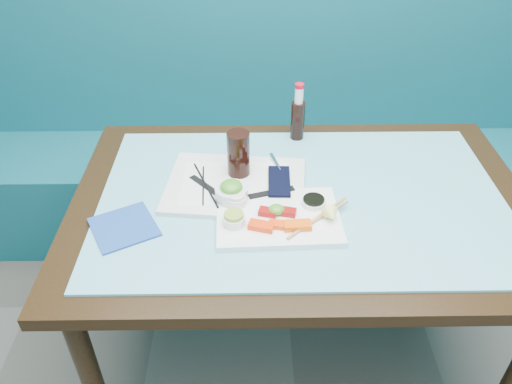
{
  "coord_description": "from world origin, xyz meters",
  "views": [
    {
      "loc": [
        -0.16,
        0.26,
        1.69
      ],
      "look_at": [
        -0.14,
        1.42,
        0.8
      ],
      "focal_mm": 35.0,
      "sensor_mm": 36.0,
      "label": 1
    }
  ],
  "objects_px": {
    "sashimi_plate": "(278,218)",
    "cola_glass": "(238,154)",
    "cola_bottle_body": "(298,121)",
    "dining_table": "(300,219)",
    "blue_napkin": "(124,227)",
    "serving_tray": "(236,186)",
    "seaweed_bowl": "(231,193)",
    "booth_bench": "(282,153)"
  },
  "relations": [
    {
      "from": "cola_glass",
      "to": "cola_bottle_body",
      "type": "distance_m",
      "value": 0.32
    },
    {
      "from": "serving_tray",
      "to": "seaweed_bowl",
      "type": "height_order",
      "value": "seaweed_bowl"
    },
    {
      "from": "seaweed_bowl",
      "to": "booth_bench",
      "type": "bearing_deg",
      "value": 76.23
    },
    {
      "from": "seaweed_bowl",
      "to": "serving_tray",
      "type": "bearing_deg",
      "value": 82.41
    },
    {
      "from": "booth_bench",
      "to": "cola_glass",
      "type": "xyz_separation_m",
      "value": [
        -0.19,
        -0.74,
        0.47
      ]
    },
    {
      "from": "cola_glass",
      "to": "cola_bottle_body",
      "type": "relative_size",
      "value": 1.06
    },
    {
      "from": "booth_bench",
      "to": "cola_bottle_body",
      "type": "height_order",
      "value": "booth_bench"
    },
    {
      "from": "dining_table",
      "to": "seaweed_bowl",
      "type": "height_order",
      "value": "seaweed_bowl"
    },
    {
      "from": "booth_bench",
      "to": "seaweed_bowl",
      "type": "bearing_deg",
      "value": -103.77
    },
    {
      "from": "booth_bench",
      "to": "blue_napkin",
      "type": "distance_m",
      "value": 1.17
    },
    {
      "from": "serving_tray",
      "to": "blue_napkin",
      "type": "relative_size",
      "value": 2.54
    },
    {
      "from": "serving_tray",
      "to": "seaweed_bowl",
      "type": "xyz_separation_m",
      "value": [
        -0.01,
        -0.07,
        0.03
      ]
    },
    {
      "from": "sashimi_plate",
      "to": "seaweed_bowl",
      "type": "bearing_deg",
      "value": 146.39
    },
    {
      "from": "dining_table",
      "to": "cola_bottle_body",
      "type": "distance_m",
      "value": 0.38
    },
    {
      "from": "cola_glass",
      "to": "dining_table",
      "type": "bearing_deg",
      "value": -28.11
    },
    {
      "from": "booth_bench",
      "to": "dining_table",
      "type": "distance_m",
      "value": 0.89
    },
    {
      "from": "cola_glass",
      "to": "blue_napkin",
      "type": "distance_m",
      "value": 0.41
    },
    {
      "from": "cola_bottle_body",
      "to": "blue_napkin",
      "type": "relative_size",
      "value": 0.83
    },
    {
      "from": "dining_table",
      "to": "blue_napkin",
      "type": "height_order",
      "value": "blue_napkin"
    },
    {
      "from": "sashimi_plate",
      "to": "cola_bottle_body",
      "type": "bearing_deg",
      "value": 76.74
    },
    {
      "from": "cola_glass",
      "to": "cola_bottle_body",
      "type": "xyz_separation_m",
      "value": [
        0.2,
        0.24,
        -0.02
      ]
    },
    {
      "from": "booth_bench",
      "to": "sashimi_plate",
      "type": "relative_size",
      "value": 8.59
    },
    {
      "from": "serving_tray",
      "to": "dining_table",
      "type": "bearing_deg",
      "value": -7.03
    },
    {
      "from": "serving_tray",
      "to": "seaweed_bowl",
      "type": "bearing_deg",
      "value": -91.35
    },
    {
      "from": "seaweed_bowl",
      "to": "cola_bottle_body",
      "type": "distance_m",
      "value": 0.44
    },
    {
      "from": "sashimi_plate",
      "to": "cola_bottle_body",
      "type": "relative_size",
      "value": 2.54
    },
    {
      "from": "sashimi_plate",
      "to": "seaweed_bowl",
      "type": "height_order",
      "value": "seaweed_bowl"
    },
    {
      "from": "booth_bench",
      "to": "cola_glass",
      "type": "height_order",
      "value": "booth_bench"
    },
    {
      "from": "seaweed_bowl",
      "to": "cola_glass",
      "type": "distance_m",
      "value": 0.14
    },
    {
      "from": "cola_glass",
      "to": "seaweed_bowl",
      "type": "bearing_deg",
      "value": -98.75
    },
    {
      "from": "dining_table",
      "to": "sashimi_plate",
      "type": "bearing_deg",
      "value": -125.28
    },
    {
      "from": "sashimi_plate",
      "to": "cola_glass",
      "type": "xyz_separation_m",
      "value": [
        -0.11,
        0.21,
        0.08
      ]
    },
    {
      "from": "cola_bottle_body",
      "to": "blue_napkin",
      "type": "height_order",
      "value": "cola_bottle_body"
    },
    {
      "from": "dining_table",
      "to": "cola_glass",
      "type": "distance_m",
      "value": 0.28
    },
    {
      "from": "seaweed_bowl",
      "to": "cola_glass",
      "type": "relative_size",
      "value": 0.67
    },
    {
      "from": "sashimi_plate",
      "to": "blue_napkin",
      "type": "height_order",
      "value": "sashimi_plate"
    },
    {
      "from": "dining_table",
      "to": "sashimi_plate",
      "type": "height_order",
      "value": "sashimi_plate"
    },
    {
      "from": "cola_bottle_body",
      "to": "sashimi_plate",
      "type": "bearing_deg",
      "value": -101.05
    },
    {
      "from": "cola_bottle_body",
      "to": "dining_table",
      "type": "bearing_deg",
      "value": -91.89
    },
    {
      "from": "sashimi_plate",
      "to": "serving_tray",
      "type": "bearing_deg",
      "value": 126.22
    },
    {
      "from": "sashimi_plate",
      "to": "cola_glass",
      "type": "relative_size",
      "value": 2.39
    },
    {
      "from": "sashimi_plate",
      "to": "cola_bottle_body",
      "type": "xyz_separation_m",
      "value": [
        0.09,
        0.46,
        0.06
      ]
    }
  ]
}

